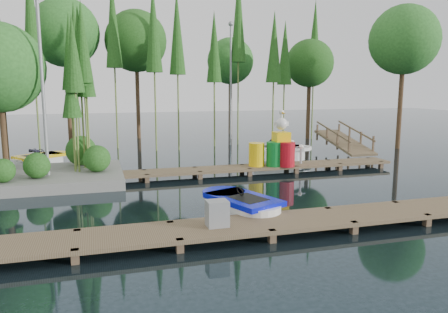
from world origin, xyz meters
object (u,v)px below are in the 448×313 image
object	(u,v)px
boat_yellow_far	(40,160)
island	(22,96)
drum_cluster	(282,149)
utility_cabinet	(217,213)
yellow_barrel	(256,154)
boat_blue	(242,207)

from	to	relation	value
boat_yellow_far	island	bearing A→B (deg)	-106.38
island	boat_yellow_far	distance (m)	4.50
island	drum_cluster	xyz separation A→B (m)	(9.84, -0.95, -2.21)
island	utility_cabinet	xyz separation A→B (m)	(5.16, -7.79, -2.58)
yellow_barrel	island	bearing A→B (deg)	174.85
island	drum_cluster	size ratio (longest dim) A/B	2.94
utility_cabinet	drum_cluster	size ratio (longest dim) A/B	0.27
boat_blue	drum_cluster	distance (m)	6.48
island	drum_cluster	bearing A→B (deg)	-5.53
boat_yellow_far	drum_cluster	distance (m)	10.76
boat_blue	drum_cluster	world-z (taller)	drum_cluster
island	boat_blue	bearing A→B (deg)	-45.22
island	boat_yellow_far	size ratio (longest dim) A/B	2.52
boat_yellow_far	drum_cluster	size ratio (longest dim) A/B	1.17
island	yellow_barrel	size ratio (longest dim) A/B	7.03
island	boat_blue	xyz separation A→B (m)	(6.28, -6.32, -2.92)
boat_yellow_far	drum_cluster	bearing A→B (deg)	-39.91
boat_yellow_far	utility_cabinet	distance (m)	12.34
utility_cabinet	yellow_barrel	world-z (taller)	yellow_barrel
drum_cluster	yellow_barrel	bearing A→B (deg)	171.38
utility_cabinet	boat_blue	bearing A→B (deg)	52.81
boat_blue	utility_cabinet	size ratio (longest dim) A/B	4.83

